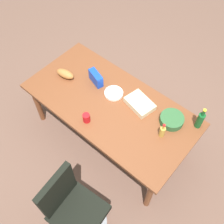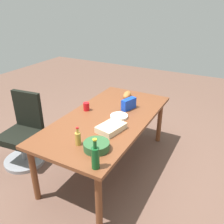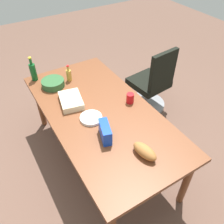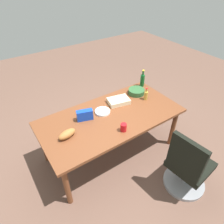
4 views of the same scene
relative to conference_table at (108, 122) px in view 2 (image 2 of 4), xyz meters
name	(u,v)px [view 2 (image 2 of 4)]	position (x,y,z in m)	size (l,w,h in m)	color
ground_plane	(108,164)	(0.00, 0.00, -0.67)	(10.00, 10.00, 0.00)	brown
conference_table	(108,122)	(0.00, 0.00, 0.00)	(2.03, 1.01, 0.74)	brown
office_chair	(24,137)	(-0.45, 1.07, -0.29)	(0.56, 0.56, 0.99)	gray
dressing_bottle	(78,138)	(-0.69, -0.04, 0.15)	(0.07, 0.07, 0.20)	#BA9239
chip_bag_blue	(129,104)	(0.34, -0.14, 0.15)	(0.22, 0.08, 0.15)	#143FC1
sheet_cake	(111,128)	(-0.27, -0.20, 0.11)	(0.32, 0.22, 0.07)	beige
paper_plate_stack	(119,116)	(0.06, -0.13, 0.09)	(0.22, 0.22, 0.03)	white
bread_loaf	(127,95)	(0.69, 0.05, 0.12)	(0.24, 0.11, 0.10)	#A36531
salad_bowl	(97,146)	(-0.67, -0.25, 0.11)	(0.26, 0.26, 0.08)	#2C592F
red_solo_cup	(86,107)	(0.04, 0.35, 0.13)	(0.08, 0.08, 0.11)	red
wine_bottle	(95,157)	(-0.92, -0.39, 0.19)	(0.08, 0.08, 0.30)	#125222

